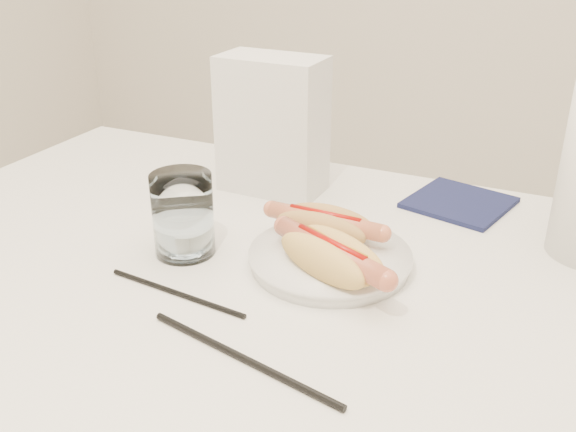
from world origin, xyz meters
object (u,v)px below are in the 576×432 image
at_px(hotdog_left, 325,225).
at_px(plate, 330,260).
at_px(table, 273,312).
at_px(hotdog_right, 331,257).
at_px(napkin_box, 272,125).
at_px(water_glass, 183,214).

bearing_deg(hotdog_left, plate, -55.88).
height_order(plate, hotdog_left, hotdog_left).
distance_m(table, hotdog_right, 0.13).
xyz_separation_m(hotdog_right, napkin_box, (-0.20, 0.24, 0.07)).
height_order(plate, hotdog_right, hotdog_right).
bearing_deg(plate, hotdog_right, -68.00).
bearing_deg(hotdog_right, water_glass, -154.12).
bearing_deg(hotdog_left, napkin_box, 136.55).
bearing_deg(hotdog_right, hotdog_left, 141.69).
relative_size(table, napkin_box, 5.54).
relative_size(hotdog_left, water_glass, 1.45).
height_order(table, hotdog_left, hotdog_left).
xyz_separation_m(plate, hotdog_right, (0.02, -0.04, 0.03)).
height_order(hotdog_right, water_glass, water_glass).
bearing_deg(table, napkin_box, 115.72).
bearing_deg(napkin_box, water_glass, -91.19).
relative_size(hotdog_left, hotdog_right, 0.94).
distance_m(hotdog_left, napkin_box, 0.24).
distance_m(plate, napkin_box, 0.29).
height_order(plate, napkin_box, napkin_box).
height_order(table, water_glass, water_glass).
bearing_deg(hotdog_right, plate, 137.18).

